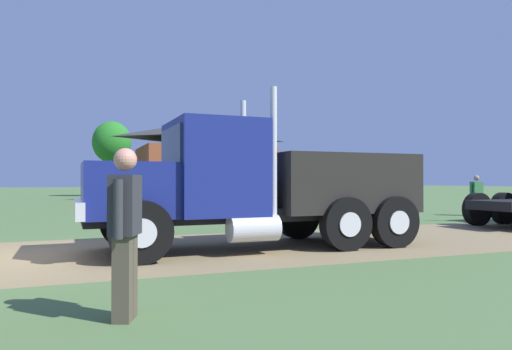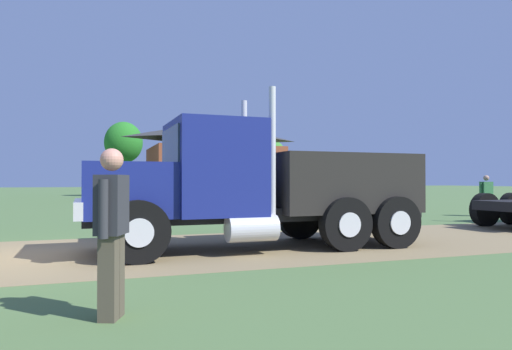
% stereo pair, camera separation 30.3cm
% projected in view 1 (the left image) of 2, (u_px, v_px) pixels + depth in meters
% --- Properties ---
extents(ground_plane, '(200.00, 200.00, 0.00)m').
position_uv_depth(ground_plane, '(31.00, 258.00, 8.79)').
color(ground_plane, '#4F6D3C').
extents(dirt_track, '(120.00, 5.30, 0.01)m').
position_uv_depth(dirt_track, '(31.00, 258.00, 8.79)').
color(dirt_track, '#87744F').
rests_on(dirt_track, ground_plane).
extents(truck_foreground_white, '(7.56, 2.67, 3.36)m').
position_uv_depth(truck_foreground_white, '(261.00, 187.00, 10.20)').
color(truck_foreground_white, black).
rests_on(truck_foreground_white, ground_plane).
extents(visitor_walking_mid, '(0.38, 0.55, 1.81)m').
position_uv_depth(visitor_walking_mid, '(125.00, 227.00, 4.91)').
color(visitor_walking_mid, '#2D2D33').
rests_on(visitor_walking_mid, ground_plane).
extents(visitor_far_side, '(0.68, 0.26, 1.68)m').
position_uv_depth(visitor_far_side, '(477.00, 194.00, 19.29)').
color(visitor_far_side, '#33723F').
rests_on(visitor_far_side, ground_plane).
extents(shed_building, '(9.94, 8.17, 6.07)m').
position_uv_depth(shed_building, '(203.00, 162.00, 36.29)').
color(shed_building, brown).
rests_on(shed_building, ground_plane).
extents(tree_mid, '(3.52, 3.52, 6.96)m').
position_uv_depth(tree_mid, '(112.00, 143.00, 43.16)').
color(tree_mid, '#513823').
rests_on(tree_mid, ground_plane).
extents(tree_right, '(3.81, 3.81, 6.34)m').
position_uv_depth(tree_right, '(259.00, 157.00, 55.32)').
color(tree_right, '#513823').
rests_on(tree_right, ground_plane).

